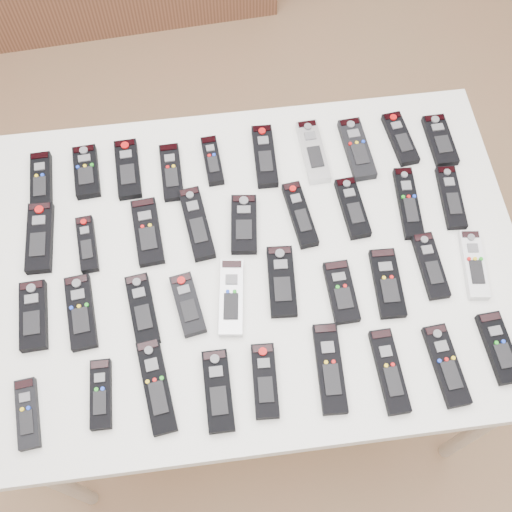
{
  "coord_description": "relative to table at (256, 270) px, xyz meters",
  "views": [
    {
      "loc": [
        -0.23,
        -0.61,
        2.13
      ],
      "look_at": [
        -0.14,
        0.04,
        0.8
      ],
      "focal_mm": 45.0,
      "sensor_mm": 36.0,
      "label": 1
    }
  ],
  "objects": [
    {
      "name": "remote_20",
      "position": [
        -0.41,
        -0.09,
        0.07
      ],
      "size": [
        0.07,
        0.18,
        0.02
      ],
      "primitive_type": "cube",
      "rotation": [
        0.0,
        0.0,
        0.1
      ],
      "color": "black",
      "rests_on": "table"
    },
    {
      "name": "remote_5",
      "position": [
        0.06,
        0.28,
        0.07
      ],
      "size": [
        0.06,
        0.18,
        0.02
      ],
      "primitive_type": "cube",
      "rotation": [
        0.0,
        0.0,
        -0.03
      ],
      "color": "black",
      "rests_on": "table"
    },
    {
      "name": "remote_7",
      "position": [
        0.29,
        0.27,
        0.07
      ],
      "size": [
        0.07,
        0.18,
        0.02
      ],
      "primitive_type": "cube",
      "rotation": [
        0.0,
        0.0,
        0.06
      ],
      "color": "black",
      "rests_on": "table"
    },
    {
      "name": "remote_12",
      "position": [
        -0.25,
        0.1,
        0.07
      ],
      "size": [
        0.07,
        0.18,
        0.02
      ],
      "primitive_type": "cube",
      "rotation": [
        0.0,
        0.0,
        0.08
      ],
      "color": "black",
      "rests_on": "table"
    },
    {
      "name": "remote_14",
      "position": [
        -0.02,
        0.09,
        0.07
      ],
      "size": [
        0.08,
        0.16,
        0.02
      ],
      "primitive_type": "cube",
      "rotation": [
        0.0,
        0.0,
        -0.11
      ],
      "color": "black",
      "rests_on": "table"
    },
    {
      "name": "remote_3",
      "position": [
        -0.18,
        0.26,
        0.07
      ],
      "size": [
        0.05,
        0.16,
        0.02
      ],
      "primitive_type": "cube",
      "rotation": [
        0.0,
        0.0,
        0.02
      ],
      "color": "black",
      "rests_on": "table"
    },
    {
      "name": "remote_0",
      "position": [
        -0.5,
        0.28,
        0.07
      ],
      "size": [
        0.05,
        0.16,
        0.02
      ],
      "primitive_type": "cube",
      "rotation": [
        0.0,
        0.0,
        0.03
      ],
      "color": "black",
      "rests_on": "table"
    },
    {
      "name": "remote_19",
      "position": [
        -0.51,
        -0.08,
        0.07
      ],
      "size": [
        0.06,
        0.16,
        0.02
      ],
      "primitive_type": "cube",
      "rotation": [
        0.0,
        0.0,
        0.04
      ],
      "color": "black",
      "rests_on": "table"
    },
    {
      "name": "ground",
      "position": [
        0.14,
        -0.04,
        -0.72
      ],
      "size": [
        4.0,
        4.0,
        0.0
      ],
      "primitive_type": "plane",
      "color": "#9C6D4F",
      "rests_on": "ground"
    },
    {
      "name": "remote_25",
      "position": [
        0.18,
        -0.11,
        0.07
      ],
      "size": [
        0.06,
        0.15,
        0.02
      ],
      "primitive_type": "cube",
      "rotation": [
        0.0,
        0.0,
        0.02
      ],
      "color": "black",
      "rests_on": "table"
    },
    {
      "name": "remote_2",
      "position": [
        -0.29,
        0.29,
        0.07
      ],
      "size": [
        0.06,
        0.17,
        0.02
      ],
      "primitive_type": "cube",
      "rotation": [
        0.0,
        0.0,
        0.04
      ],
      "color": "black",
      "rests_on": "table"
    },
    {
      "name": "remote_17",
      "position": [
        0.39,
        0.1,
        0.07
      ],
      "size": [
        0.06,
        0.2,
        0.02
      ],
      "primitive_type": "cube",
      "rotation": [
        0.0,
        0.0,
        -0.07
      ],
      "color": "black",
      "rests_on": "table"
    },
    {
      "name": "remote_11",
      "position": [
        -0.39,
        0.09,
        0.07
      ],
      "size": [
        0.05,
        0.15,
        0.02
      ],
      "primitive_type": "cube",
      "rotation": [
        0.0,
        0.0,
        0.09
      ],
      "color": "black",
      "rests_on": "table"
    },
    {
      "name": "remote_8",
      "position": [
        0.41,
        0.29,
        0.07
      ],
      "size": [
        0.07,
        0.16,
        0.02
      ],
      "primitive_type": "cube",
      "rotation": [
        0.0,
        0.0,
        0.12
      ],
      "color": "black",
      "rests_on": "table"
    },
    {
      "name": "remote_10",
      "position": [
        -0.5,
        0.12,
        0.07
      ],
      "size": [
        0.06,
        0.18,
        0.02
      ],
      "primitive_type": "cube",
      "rotation": [
        0.0,
        0.0,
        -0.02
      ],
      "color": "black",
      "rests_on": "table"
    },
    {
      "name": "remote_29",
      "position": [
        -0.52,
        -0.3,
        0.07
      ],
      "size": [
        0.06,
        0.15,
        0.02
      ],
      "primitive_type": "cube",
      "rotation": [
        0.0,
        0.0,
        0.1
      ],
      "color": "black",
      "rests_on": "table"
    },
    {
      "name": "remote_34",
      "position": [
        0.12,
        -0.28,
        0.07
      ],
      "size": [
        0.06,
        0.2,
        0.02
      ],
      "primitive_type": "cube",
      "rotation": [
        0.0,
        0.0,
        -0.05
      ],
      "color": "black",
      "rests_on": "table"
    },
    {
      "name": "remote_28",
      "position": [
        0.5,
        -0.08,
        0.07
      ],
      "size": [
        0.07,
        0.18,
        0.02
      ],
      "primitive_type": "cube",
      "rotation": [
        0.0,
        0.0,
        -0.12
      ],
      "color": "silver",
      "rests_on": "table"
    },
    {
      "name": "remote_18",
      "position": [
        0.49,
        0.1,
        0.07
      ],
      "size": [
        0.06,
        0.18,
        0.02
      ],
      "primitive_type": "cube",
      "rotation": [
        0.0,
        0.0,
        -0.07
      ],
      "color": "black",
      "rests_on": "table"
    },
    {
      "name": "remote_24",
      "position": [
        0.05,
        -0.07,
        0.07
      ],
      "size": [
        0.07,
        0.18,
        0.02
      ],
      "primitive_type": "cube",
      "rotation": [
        0.0,
        0.0,
        -0.07
      ],
      "color": "black",
      "rests_on": "table"
    },
    {
      "name": "remote_21",
      "position": [
        -0.27,
        -0.1,
        0.07
      ],
      "size": [
        0.07,
        0.17,
        0.02
      ],
      "primitive_type": "cube",
      "rotation": [
        0.0,
        0.0,
        0.12
      ],
      "color": "black",
      "rests_on": "table"
    },
    {
      "name": "remote_35",
      "position": [
        0.25,
        -0.31,
        0.07
      ],
      "size": [
        0.05,
        0.19,
        0.02
      ],
      "primitive_type": "cube",
      "rotation": [
        0.0,
        0.0,
        0.03
      ],
      "color": "black",
      "rests_on": "table"
    },
    {
      "name": "remote_16",
      "position": [
        0.25,
        0.1,
        0.07
      ],
      "size": [
        0.06,
        0.16,
        0.02
      ],
      "primitive_type": "cube",
      "rotation": [
        0.0,
        0.0,
        0.07
      ],
      "color": "black",
      "rests_on": "table"
    },
    {
      "name": "remote_37",
      "position": [
        0.5,
        -0.28,
        0.07
      ],
      "size": [
        0.06,
        0.16,
        0.02
      ],
      "primitive_type": "cube",
      "rotation": [
        0.0,
        0.0,
        0.06
      ],
      "color": "black",
      "rests_on": "table"
    },
    {
      "name": "remote_1",
      "position": [
        -0.39,
        0.29,
        0.07
      ],
      "size": [
        0.07,
        0.15,
        0.02
      ],
      "primitive_type": "cube",
      "rotation": [
        0.0,
        0.0,
        0.06
      ],
      "color": "black",
      "rests_on": "table"
    },
    {
      "name": "remote_6",
      "position": [
        0.18,
        0.28,
        0.07
      ],
      "size": [
        0.06,
        0.18,
        0.02
      ],
      "primitive_type": "cube",
      "rotation": [
        0.0,
        0.0,
        0.04
      ],
      "color": "#B7B7BC",
      "rests_on": "table"
    },
    {
      "name": "remote_15",
      "position": [
        0.12,
        0.1,
        0.07
      ],
      "size": [
        0.07,
        0.18,
        0.02
      ],
      "primitive_type": "cube",
      "rotation": [
        0.0,
        0.0,
        0.12
      ],
      "color": "black",
      "rests_on": "table"
    },
    {
      "name": "remote_32",
      "position": [
        -0.12,
        -0.3,
        0.07
      ],
      "size": [
        0.06,
        0.17,
        0.02
      ],
      "primitive_type": "cube",
      "rotation": [
        0.0,
        0.0,
        -0.0
      ],
      "color": "black",
      "rests_on": "table"
    },
    {
      "name": "remote_22",
      "position": [
        -0.17,
        -0.1,
        0.07
      ],
      "size": [
        0.07,
        0.15,
        0.02
      ],
      "primitive_type": "cube",
      "rotation": [
        0.0,
        0.0,
        0.17
      ],
      "color": "black",
      "rests_on": "table"
    },
    {
      "name": "remote_27",
      "position": [
        0.4,
        -0.07,
        0.07
      ],
      "size": [
        0.05,
        0.17,
        0.02
      ],
      "primitive_type": "cube",
      "rotation": [
        0.0,
        0.0,
        0.03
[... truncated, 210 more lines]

